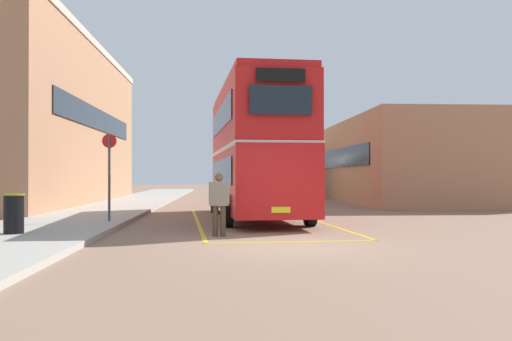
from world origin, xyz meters
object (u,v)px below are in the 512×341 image
object	(u,v)px
pedestrian_boarding	(219,200)
bus_stop_sign	(109,169)
single_deck_bus	(272,174)
litter_bin	(14,214)
double_decker_bus	(255,149)

from	to	relation	value
pedestrian_boarding	bus_stop_sign	world-z (taller)	bus_stop_sign
single_deck_bus	litter_bin	xyz separation A→B (m)	(-8.69, -26.04, -1.01)
single_deck_bus	litter_bin	size ratio (longest dim) A/B	9.24
pedestrian_boarding	double_decker_bus	bearing A→B (deg)	77.57
litter_bin	double_decker_bus	bearing A→B (deg)	44.21
double_decker_bus	pedestrian_boarding	xyz separation A→B (m)	(-1.27, -5.76, -1.59)
double_decker_bus	bus_stop_sign	xyz separation A→B (m)	(-4.70, -2.46, -0.74)
double_decker_bus	single_deck_bus	bearing A→B (deg)	83.09
double_decker_bus	single_deck_bus	size ratio (longest dim) A/B	1.15
double_decker_bus	bus_stop_sign	world-z (taller)	double_decker_bus
double_decker_bus	bus_stop_sign	distance (m)	5.36
pedestrian_boarding	single_deck_bus	bearing A→B (deg)	81.84
bus_stop_sign	pedestrian_boarding	bearing A→B (deg)	-43.80
single_deck_bus	pedestrian_boarding	xyz separation A→B (m)	(-3.68, -25.69, -0.71)
double_decker_bus	litter_bin	xyz separation A→B (m)	(-6.28, -6.11, -1.89)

